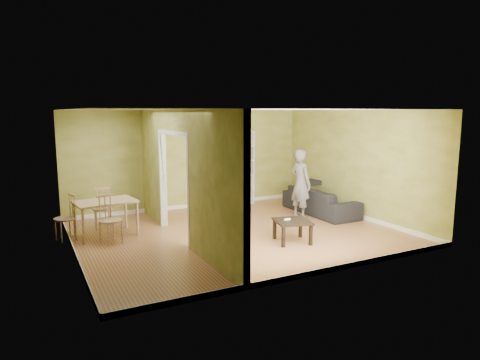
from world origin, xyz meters
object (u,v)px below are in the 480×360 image
at_px(person, 301,178).
at_px(sofa, 320,197).
at_px(dining_table, 105,205).
at_px(chair_far, 102,207).
at_px(chair_near, 110,219).
at_px(chair_left, 65,217).
at_px(coffee_table, 292,224).
at_px(bookshelf, 237,168).

bearing_deg(person, sofa, -86.19).
relative_size(dining_table, chair_far, 1.25).
distance_m(person, chair_near, 4.52).
height_order(person, chair_left, person).
bearing_deg(coffee_table, sofa, 40.43).
bearing_deg(chair_near, coffee_table, -47.49).
xyz_separation_m(coffee_table, chair_left, (-3.98, 2.20, 0.09)).
xyz_separation_m(sofa, chair_near, (-5.21, -0.13, 0.05)).
relative_size(bookshelf, coffee_table, 3.07).
xyz_separation_m(coffee_table, chair_far, (-3.16, 2.77, 0.10)).
relative_size(bookshelf, chair_near, 2.13).
xyz_separation_m(dining_table, chair_far, (0.04, 0.64, -0.19)).
bearing_deg(bookshelf, coffee_table, -99.80).
bearing_deg(chair_left, dining_table, 68.04).
distance_m(dining_table, chair_near, 0.58).
relative_size(coffee_table, chair_near, 0.69).
height_order(sofa, chair_near, chair_near).
height_order(person, chair_far, person).
bearing_deg(chair_near, chair_far, 66.41).
bearing_deg(chair_left, bookshelf, 91.36).
relative_size(chair_near, chair_far, 1.01).
xyz_separation_m(dining_table, chair_left, (-0.78, 0.07, -0.20)).
height_order(person, bookshelf, bookshelf).
xyz_separation_m(sofa, coffee_table, (-2.01, -1.71, -0.05)).
distance_m(bookshelf, chair_left, 4.89).
bearing_deg(coffee_table, person, 50.64).
xyz_separation_m(dining_table, chair_near, (-0.01, -0.55, -0.19)).
relative_size(coffee_table, chair_far, 0.70).
bearing_deg(bookshelf, chair_far, -166.13).
distance_m(sofa, person, 0.93).
relative_size(sofa, bookshelf, 1.09).
xyz_separation_m(sofa, bookshelf, (-1.36, 2.00, 0.60)).
xyz_separation_m(person, chair_near, (-4.49, 0.02, -0.51)).
bearing_deg(sofa, dining_table, 85.72).
xyz_separation_m(bookshelf, chair_near, (-3.85, -2.13, -0.54)).
height_order(sofa, coffee_table, sofa).
bearing_deg(chair_far, person, 167.86).
bearing_deg(chair_near, sofa, -19.84).
height_order(person, chair_near, person).
distance_m(sofa, chair_left, 6.01).
height_order(person, dining_table, person).
bearing_deg(person, dining_table, 75.26).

